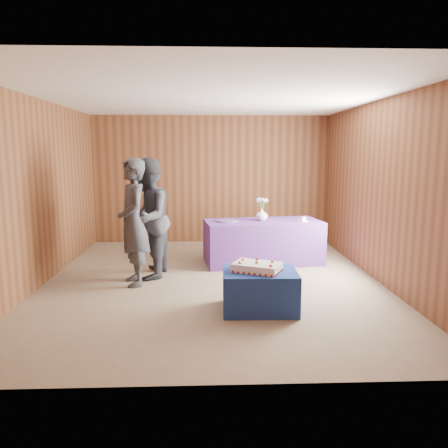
{
  "coord_description": "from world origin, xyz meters",
  "views": [
    {
      "loc": [
        -0.07,
        -6.39,
        1.93
      ],
      "look_at": [
        0.18,
        0.1,
        0.86
      ],
      "focal_mm": 35.0,
      "sensor_mm": 36.0,
      "label": 1
    }
  ],
  "objects": [
    {
      "name": "guest_right",
      "position": [
        -1.0,
        0.26,
        0.93
      ],
      "size": [
        0.77,
        0.96,
        1.85
      ],
      "primitive_type": "imported",
      "rotation": [
        0.0,
        0.0,
        -1.65
      ],
      "color": "#34363F",
      "rests_on": "ground"
    },
    {
      "name": "serving_table",
      "position": [
        0.9,
        1.09,
        0.38
      ],
      "size": [
        2.1,
        1.17,
        0.75
      ],
      "primitive_type": "cube",
      "rotation": [
        0.0,
        0.0,
        0.14
      ],
      "color": "#653798",
      "rests_on": "ground"
    },
    {
      "name": "platter",
      "position": [
        0.27,
        1.05,
        0.76
      ],
      "size": [
        0.5,
        0.5,
        0.02
      ],
      "primitive_type": "cylinder",
      "rotation": [
        0.0,
        0.0,
        0.36
      ],
      "color": "#6D52A5",
      "rests_on": "serving_table"
    },
    {
      "name": "cake_table",
      "position": [
        0.57,
        -1.24,
        0.25
      ],
      "size": [
        0.92,
        0.72,
        0.5
      ],
      "primitive_type": "cube",
      "rotation": [
        0.0,
        0.0,
        -0.03
      ],
      "color": "#1B4797",
      "rests_on": "ground"
    },
    {
      "name": "flower_spray",
      "position": [
        0.88,
        1.13,
        1.1
      ],
      "size": [
        0.21,
        0.21,
        0.16
      ],
      "color": "#34712D",
      "rests_on": "vase"
    },
    {
      "name": "sheet_cake",
      "position": [
        0.53,
        -1.26,
        0.55
      ],
      "size": [
        0.69,
        0.6,
        0.13
      ],
      "rotation": [
        0.0,
        0.0,
        -0.44
      ],
      "color": "silver",
      "rests_on": "cake_table"
    },
    {
      "name": "knife",
      "position": [
        1.66,
        0.93,
        0.75
      ],
      "size": [
        0.26,
        0.05,
        0.0
      ],
      "primitive_type": "cube",
      "rotation": [
        0.0,
        0.0,
        0.09
      ],
      "color": "#B8B8BC",
      "rests_on": "serving_table"
    },
    {
      "name": "room_shell",
      "position": [
        0.0,
        0.0,
        1.8
      ],
      "size": [
        5.04,
        6.04,
        2.72
      ],
      "color": "brown",
      "rests_on": "ground"
    },
    {
      "name": "plate",
      "position": [
        1.59,
        1.0,
        0.76
      ],
      "size": [
        0.19,
        0.19,
        0.01
      ],
      "primitive_type": "cylinder",
      "rotation": [
        0.0,
        0.0,
        0.04
      ],
      "color": "white",
      "rests_on": "serving_table"
    },
    {
      "name": "guest_left",
      "position": [
        -1.15,
        -0.1,
        0.93
      ],
      "size": [
        0.65,
        0.79,
        1.85
      ],
      "primitive_type": "imported",
      "rotation": [
        0.0,
        0.0,
        -1.22
      ],
      "color": "#35363F",
      "rests_on": "ground"
    },
    {
      "name": "vase",
      "position": [
        0.88,
        1.13,
        0.86
      ],
      "size": [
        0.22,
        0.22,
        0.21
      ],
      "primitive_type": "imported",
      "rotation": [
        0.0,
        0.0,
        0.08
      ],
      "color": "white",
      "rests_on": "serving_table"
    },
    {
      "name": "ground",
      "position": [
        0.0,
        0.0,
        0.0
      ],
      "size": [
        6.0,
        6.0,
        0.0
      ],
      "primitive_type": "plane",
      "color": "gray",
      "rests_on": "ground"
    },
    {
      "name": "cake_slice",
      "position": [
        1.59,
        1.0,
        0.8
      ],
      "size": [
        0.09,
        0.09,
        0.09
      ],
      "rotation": [
        0.0,
        0.0,
        0.42
      ],
      "color": "silver",
      "rests_on": "plate"
    }
  ]
}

